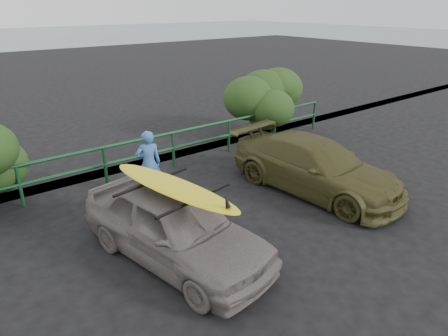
# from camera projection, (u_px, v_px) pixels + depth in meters

# --- Properties ---
(ground) EXTENTS (80.00, 80.00, 0.00)m
(ground) POSITION_uv_depth(u_px,v_px,m) (271.00, 262.00, 7.20)
(ground) COLOR black
(guardrail) EXTENTS (14.00, 0.08, 1.04)m
(guardrail) POSITION_uv_depth(u_px,v_px,m) (141.00, 157.00, 10.65)
(guardrail) COLOR #134222
(guardrail) RESTS_ON ground
(shrub_right) EXTENTS (3.20, 2.40, 2.17)m
(shrub_right) POSITION_uv_depth(u_px,v_px,m) (265.00, 105.00, 13.64)
(shrub_right) COLOR #264218
(shrub_right) RESTS_ON ground
(sedan) EXTENTS (2.27, 4.15, 1.34)m
(sedan) POSITION_uv_depth(u_px,v_px,m) (175.00, 226.00, 7.06)
(sedan) COLOR slate
(sedan) RESTS_ON ground
(olive_vehicle) EXTENTS (2.22, 4.59, 1.29)m
(olive_vehicle) POSITION_uv_depth(u_px,v_px,m) (315.00, 166.00, 9.72)
(olive_vehicle) COLOR #44421E
(olive_vehicle) RESTS_ON ground
(man) EXTENTS (0.67, 0.53, 1.62)m
(man) POSITION_uv_depth(u_px,v_px,m) (149.00, 164.00, 9.43)
(man) COLOR #3B6CB3
(man) RESTS_ON ground
(roof_rack) EXTENTS (1.82, 1.42, 0.05)m
(roof_rack) POSITION_uv_depth(u_px,v_px,m) (173.00, 190.00, 6.80)
(roof_rack) COLOR black
(roof_rack) RESTS_ON sedan
(surfboard) EXTENTS (1.15, 3.05, 0.09)m
(surfboard) POSITION_uv_depth(u_px,v_px,m) (173.00, 186.00, 6.77)
(surfboard) COLOR yellow
(surfboard) RESTS_ON roof_rack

